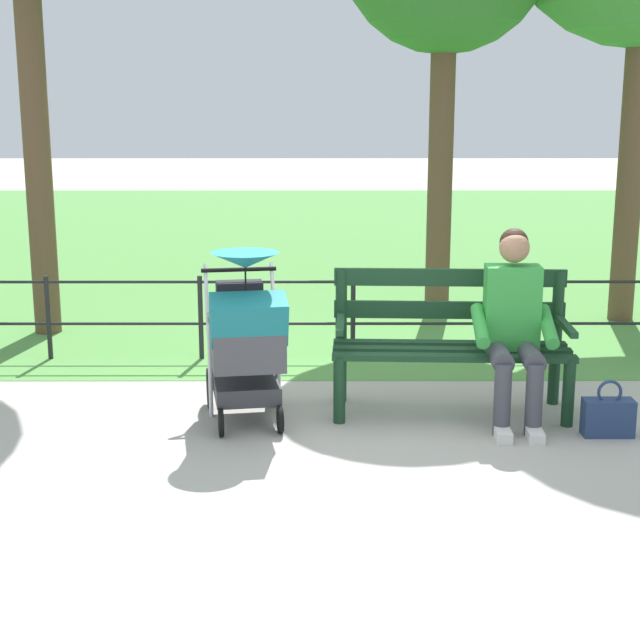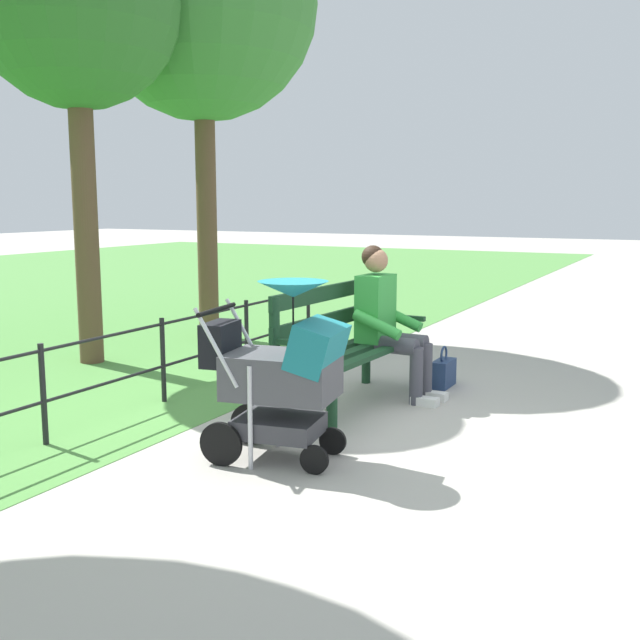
{
  "view_description": "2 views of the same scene",
  "coord_description": "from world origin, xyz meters",
  "px_view_note": "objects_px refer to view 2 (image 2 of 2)",
  "views": [
    {
      "loc": [
        0.29,
        6.23,
        2.09
      ],
      "look_at": [
        0.27,
        0.24,
        0.72
      ],
      "focal_mm": 53.83,
      "sensor_mm": 36.0,
      "label": 1
    },
    {
      "loc": [
        4.78,
        2.48,
        1.64
      ],
      "look_at": [
        -0.04,
        -0.02,
        0.78
      ],
      "focal_mm": 42.49,
      "sensor_mm": 36.0,
      "label": 2
    }
  ],
  "objects_px": {
    "park_bench": "(343,341)",
    "person_on_bench": "(387,318)",
    "handbag": "(443,373)",
    "stroller": "(282,369)",
    "tree_near_bench": "(75,7)",
    "tree_far_right": "(202,4)"
  },
  "relations": [
    {
      "from": "park_bench",
      "to": "handbag",
      "type": "bearing_deg",
      "value": 150.3
    },
    {
      "from": "handbag",
      "to": "tree_far_right",
      "type": "distance_m",
      "value": 5.13
    },
    {
      "from": "park_bench",
      "to": "handbag",
      "type": "height_order",
      "value": "park_bench"
    },
    {
      "from": "stroller",
      "to": "tree_far_right",
      "type": "distance_m",
      "value": 5.63
    },
    {
      "from": "person_on_bench",
      "to": "handbag",
      "type": "xyz_separation_m",
      "value": [
        -0.56,
        0.32,
        -0.55
      ]
    },
    {
      "from": "person_on_bench",
      "to": "handbag",
      "type": "height_order",
      "value": "person_on_bench"
    },
    {
      "from": "stroller",
      "to": "handbag",
      "type": "distance_m",
      "value": 2.39
    },
    {
      "from": "park_bench",
      "to": "stroller",
      "type": "height_order",
      "value": "stroller"
    },
    {
      "from": "handbag",
      "to": "tree_near_bench",
      "type": "distance_m",
      "value": 4.91
    },
    {
      "from": "stroller",
      "to": "handbag",
      "type": "height_order",
      "value": "stroller"
    },
    {
      "from": "person_on_bench",
      "to": "tree_near_bench",
      "type": "height_order",
      "value": "tree_near_bench"
    },
    {
      "from": "park_bench",
      "to": "tree_near_bench",
      "type": "bearing_deg",
      "value": -95.31
    },
    {
      "from": "tree_near_bench",
      "to": "tree_far_right",
      "type": "relative_size",
      "value": 0.87
    },
    {
      "from": "park_bench",
      "to": "person_on_bench",
      "type": "bearing_deg",
      "value": 149.7
    },
    {
      "from": "person_on_bench",
      "to": "stroller",
      "type": "relative_size",
      "value": 1.11
    },
    {
      "from": "tree_near_bench",
      "to": "tree_far_right",
      "type": "distance_m",
      "value": 1.83
    },
    {
      "from": "park_bench",
      "to": "stroller",
      "type": "bearing_deg",
      "value": 9.9
    },
    {
      "from": "tree_near_bench",
      "to": "park_bench",
      "type": "bearing_deg",
      "value": 84.69
    },
    {
      "from": "person_on_bench",
      "to": "stroller",
      "type": "bearing_deg",
      "value": 0.59
    },
    {
      "from": "handbag",
      "to": "tree_near_bench",
      "type": "xyz_separation_m",
      "value": [
        0.67,
        -3.53,
        3.35
      ]
    },
    {
      "from": "person_on_bench",
      "to": "handbag",
      "type": "relative_size",
      "value": 3.45
    },
    {
      "from": "person_on_bench",
      "to": "tree_near_bench",
      "type": "distance_m",
      "value": 4.26
    }
  ]
}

